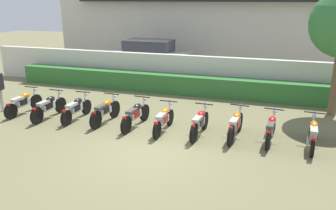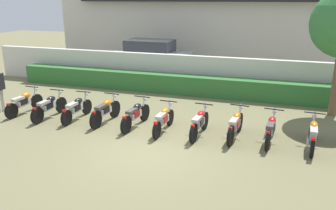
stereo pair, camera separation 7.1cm
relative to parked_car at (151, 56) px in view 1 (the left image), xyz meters
name	(u,v)px [view 1 (the left image)]	position (x,y,z in m)	size (l,w,h in m)	color
ground	(148,151)	(3.67, -10.25, -0.94)	(60.00, 60.00, 0.00)	olive
building	(231,2)	(3.67, 6.35, 3.00)	(23.77, 6.50, 7.88)	beige
compound_wall	(200,74)	(3.67, -3.36, -0.10)	(22.58, 0.30, 1.67)	silver
hedge_row	(197,86)	(3.67, -4.06, -0.50)	(18.06, 0.70, 0.87)	#337033
parked_car	(151,56)	(0.00, 0.00, 0.00)	(4.54, 2.16, 1.89)	#9EA3A8
motorcycle_in_row_0	(23,103)	(-2.01, -8.60, -0.49)	(0.60, 1.90, 0.95)	black
motorcycle_in_row_1	(49,106)	(-0.78, -8.74, -0.49)	(0.60, 1.94, 0.96)	black
motorcycle_in_row_2	(76,108)	(0.28, -8.59, -0.50)	(0.60, 1.87, 0.94)	black
motorcycle_in_row_3	(105,111)	(1.43, -8.57, -0.48)	(0.60, 1.87, 0.97)	black
motorcycle_in_row_4	(136,115)	(2.60, -8.61, -0.49)	(0.60, 1.95, 0.96)	black
motorcycle_in_row_5	(164,119)	(3.64, -8.73, -0.50)	(0.60, 1.84, 0.94)	black
motorcycle_in_row_6	(199,123)	(4.84, -8.71, -0.49)	(0.60, 1.82, 0.96)	black
motorcycle_in_row_7	(236,125)	(5.95, -8.57, -0.48)	(0.60, 1.90, 0.98)	black
motorcycle_in_row_8	(271,129)	(7.02, -8.57, -0.49)	(0.60, 1.80, 0.96)	black
motorcycle_in_row_9	(313,134)	(8.20, -8.58, -0.50)	(0.60, 1.91, 0.94)	black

